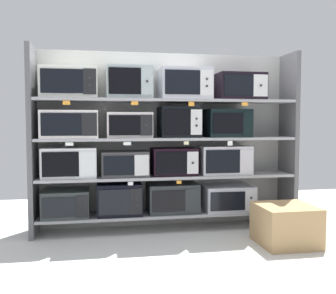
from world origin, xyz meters
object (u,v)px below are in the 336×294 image
object	(u,v)px
microwave_7	(224,160)
microwave_13	(129,83)
microwave_2	(173,198)
microwave_4	(70,162)
shipping_carton	(286,225)
microwave_6	(174,161)
microwave_0	(66,203)
microwave_8	(70,124)
microwave_14	(184,84)
microwave_15	(239,87)
microwave_5	(125,164)
microwave_9	(129,125)
microwave_10	(179,122)
microwave_11	(226,123)
microwave_3	(227,197)
microwave_1	(119,198)
microwave_12	(69,83)

from	to	relation	value
microwave_7	microwave_13	bearing A→B (deg)	180.00
microwave_2	microwave_4	bearing A→B (deg)	-179.98
microwave_13	shipping_carton	xyz separation A→B (m)	(1.44, -0.73, -1.40)
microwave_6	microwave_7	bearing A→B (deg)	0.01
microwave_0	microwave_8	size ratio (longest dim) A/B	0.83
microwave_14	microwave_15	bearing A→B (deg)	-0.00
microwave_5	microwave_9	distance (m)	0.42
microwave_10	shipping_carton	distance (m)	1.52
microwave_7	shipping_carton	xyz separation A→B (m)	(0.39, -0.73, -0.57)
microwave_7	microwave_15	distance (m)	0.83
microwave_0	microwave_4	world-z (taller)	microwave_4
microwave_6	microwave_11	distance (m)	0.73
microwave_5	microwave_13	xyz separation A→B (m)	(0.05, -0.00, 0.86)
microwave_3	microwave_13	size ratio (longest dim) A/B	1.16
microwave_1	microwave_0	bearing A→B (deg)	179.97
microwave_14	microwave_2	bearing A→B (deg)	179.90
microwave_7	shipping_carton	size ratio (longest dim) A/B	1.07
microwave_4	microwave_15	size ratio (longest dim) A/B	1.08
microwave_13	microwave_15	size ratio (longest dim) A/B	0.92
microwave_3	microwave_5	world-z (taller)	microwave_5
microwave_1	microwave_10	distance (m)	1.05
microwave_0	microwave_13	world-z (taller)	microwave_13
microwave_2	microwave_12	distance (m)	1.65
microwave_8	microwave_14	size ratio (longest dim) A/B	1.06
microwave_3	microwave_8	world-z (taller)	microwave_8
microwave_8	microwave_1	bearing A→B (deg)	0.00
microwave_1	microwave_9	bearing A→B (deg)	0.02
microwave_14	microwave_8	bearing A→B (deg)	-180.00
microwave_1	microwave_2	xyz separation A→B (m)	(0.59, 0.00, -0.01)
microwave_0	microwave_8	distance (m)	0.83
microwave_6	microwave_8	size ratio (longest dim) A/B	0.84
microwave_8	microwave_15	world-z (taller)	microwave_15
microwave_14	microwave_1	bearing A→B (deg)	-179.99
microwave_10	microwave_13	world-z (taller)	microwave_13
microwave_4	shipping_carton	xyz separation A→B (m)	(2.07, -0.73, -0.57)
microwave_0	microwave_4	xyz separation A→B (m)	(0.04, -0.00, 0.43)
microwave_0	microwave_1	xyz separation A→B (m)	(0.55, -0.00, 0.03)
microwave_2	microwave_6	size ratio (longest dim) A/B	1.14
microwave_11	microwave_3	bearing A→B (deg)	-0.41
microwave_7	shipping_carton	bearing A→B (deg)	-62.07
microwave_7	microwave_8	world-z (taller)	microwave_8
microwave_9	microwave_12	bearing A→B (deg)	179.99
microwave_0	microwave_11	xyz separation A→B (m)	(1.75, 0.00, 0.84)
microwave_13	microwave_14	world-z (taller)	microwave_13
microwave_2	microwave_9	size ratio (longest dim) A/B	1.15
microwave_6	microwave_15	world-z (taller)	microwave_15
microwave_10	microwave_13	xyz separation A→B (m)	(-0.54, 0.00, 0.42)
microwave_4	microwave_10	xyz separation A→B (m)	(1.17, -0.00, 0.42)
microwave_2	shipping_carton	size ratio (longest dim) A/B	1.04
microwave_4	microwave_15	bearing A→B (deg)	0.00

